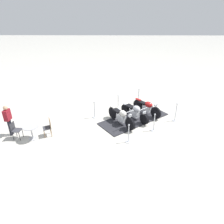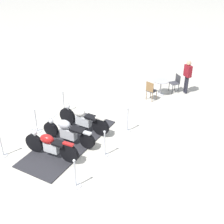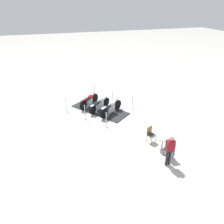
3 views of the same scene
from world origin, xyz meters
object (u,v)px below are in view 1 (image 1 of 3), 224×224
object	(u,v)px
stanchion_left_rear	(138,99)
cafe_table	(31,129)
motorcycle_chrome	(135,112)
stanchion_right_front	(128,136)
stanchion_left_mid	(118,105)
stanchion_right_rear	(175,115)
bystander_person	(8,118)
cafe_chair_across_table	(15,129)
motorcycle_maroon	(147,107)
cafe_chair_near_table	(48,126)
stanchion_left_front	(94,112)
motorcycle_cream	(121,116)
stanchion_right_mid	(154,125)

from	to	relation	value
stanchion_left_rear	cafe_table	world-z (taller)	stanchion_left_rear
motorcycle_chrome	stanchion_left_rear	size ratio (longest dim) A/B	1.73
stanchion_right_front	stanchion_left_rear	xyz separation A→B (m)	(0.97, 4.65, -0.03)
stanchion_left_mid	stanchion_left_rear	bearing A→B (deg)	36.91
stanchion_left_rear	stanchion_right_rear	bearing A→B (deg)	-53.09
stanchion_left_rear	bystander_person	bearing A→B (deg)	-150.02
motorcycle_chrome	cafe_chair_across_table	distance (m)	6.48
motorcycle_chrome	bystander_person	distance (m)	6.81
motorcycle_maroon	bystander_person	distance (m)	7.74
stanchion_left_rear	cafe_chair_across_table	size ratio (longest dim) A/B	1.19
stanchion_left_mid	stanchion_right_rear	distance (m)	3.61
stanchion_right_front	cafe_chair_near_table	world-z (taller)	stanchion_right_front
cafe_chair_near_table	cafe_chair_across_table	world-z (taller)	cafe_chair_near_table
stanchion_left_front	motorcycle_cream	bearing A→B (deg)	-26.91
cafe_table	bystander_person	xyz separation A→B (m)	(-1.23, 0.37, 0.44)
stanchion_left_front	cafe_chair_across_table	distance (m)	4.38
motorcycle_maroon	stanchion_left_front	size ratio (longest dim) A/B	1.57
stanchion_right_mid	motorcycle_chrome	bearing A→B (deg)	126.88
motorcycle_chrome	stanchion_left_rear	bearing A→B (deg)	130.34
cafe_chair_near_table	cafe_chair_across_table	bearing A→B (deg)	-13.72
stanchion_right_mid	stanchion_right_rear	size ratio (longest dim) A/B	0.90
stanchion_right_mid	cafe_table	world-z (taller)	stanchion_right_mid
stanchion_left_rear	cafe_chair_near_table	distance (m)	6.51
cafe_chair_near_table	bystander_person	bearing A→B (deg)	-25.03
stanchion_right_mid	bystander_person	distance (m)	7.53
stanchion_right_front	cafe_table	size ratio (longest dim) A/B	1.32
stanchion_right_mid	cafe_chair_near_table	size ratio (longest dim) A/B	1.09
motorcycle_cream	cafe_chair_across_table	xyz separation A→B (m)	(-5.35, -1.43, 0.01)
stanchion_left_front	bystander_person	size ratio (longest dim) A/B	0.64
stanchion_right_rear	stanchion_left_rear	bearing A→B (deg)	126.91
motorcycle_maroon	cafe_table	bearing A→B (deg)	-107.91
stanchion_right_mid	cafe_table	distance (m)	6.32
stanchion_right_front	bystander_person	xyz separation A→B (m)	(-6.06, 0.59, 0.65)
motorcycle_cream	stanchion_left_mid	distance (m)	1.89
cafe_chair_near_table	bystander_person	xyz separation A→B (m)	(-1.98, 0.04, 0.46)
stanchion_right_mid	stanchion_right_rear	world-z (taller)	stanchion_right_rear
stanchion_left_front	stanchion_right_rear	distance (m)	4.75
motorcycle_maroon	bystander_person	xyz separation A→B (m)	(-7.37, -2.31, 0.48)
stanchion_right_mid	stanchion_left_rear	bearing A→B (deg)	97.23
motorcycle_maroon	stanchion_right_front	size ratio (longest dim) A/B	1.64
stanchion_right_mid	cafe_chair_near_table	bearing A→B (deg)	-174.58
cafe_table	cafe_chair_near_table	world-z (taller)	cafe_chair_near_table
motorcycle_cream	motorcycle_maroon	distance (m)	2.01
cafe_chair_across_table	stanchion_right_front	bearing A→B (deg)	0.99
bystander_person	cafe_chair_near_table	bearing A→B (deg)	2.07
stanchion_right_front	stanchion_left_rear	distance (m)	4.75
stanchion_right_mid	cafe_chair_near_table	world-z (taller)	stanchion_right_mid
motorcycle_chrome	stanchion_left_front	bearing A→B (deg)	-133.43
stanchion_left_mid	cafe_table	xyz separation A→B (m)	(-4.38, -3.36, 0.19)
stanchion_left_rear	bystander_person	world-z (taller)	bystander_person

